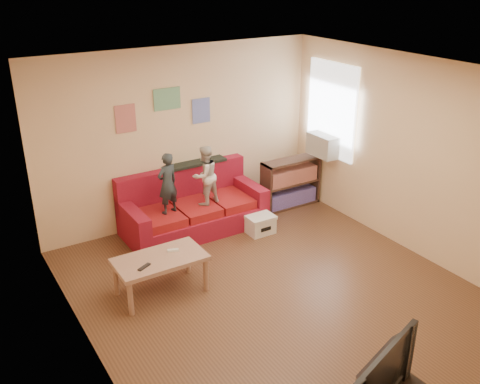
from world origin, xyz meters
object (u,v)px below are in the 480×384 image
sofa (192,209)px  bookshelf (290,185)px  child_a (168,183)px  coffee_table (160,262)px  television (373,373)px  file_box (260,224)px  child_b (205,175)px

sofa → bookshelf: (1.77, -0.12, 0.05)m
sofa → child_a: (-0.45, -0.17, 0.58)m
sofa → coffee_table: sofa is taller
bookshelf → television: bearing=-119.0°
bookshelf → television: television is taller
child_a → file_box: (1.25, -0.52, -0.75)m
coffee_table → television: bearing=-79.1°
child_b → bookshelf: child_b is taller
child_a → coffee_table: (-0.67, -1.19, -0.48)m
television → child_b: bearing=62.8°
child_b → bookshelf: bearing=168.2°
child_b → coffee_table: size_ratio=0.82×
bookshelf → file_box: (-0.98, -0.57, -0.22)m
child_a → bookshelf: (2.22, 0.05, -0.53)m
bookshelf → file_box: 1.15m
child_a → television: child_a is taller
coffee_table → television: size_ratio=1.08×
bookshelf → television: (-2.32, -4.20, 0.34)m
bookshelf → sofa: bearing=176.0°
coffee_table → television: (0.57, -2.96, 0.28)m
sofa → television: (-0.55, -4.32, 0.39)m
sofa → television: bearing=-97.3°
child_a → child_b: (0.60, -0.00, -0.00)m
coffee_table → file_box: 2.05m
child_a → television: (-0.10, -4.15, -0.19)m
bookshelf → file_box: bookshelf is taller
child_a → child_b: size_ratio=1.00×
child_b → child_a: bearing=-13.6°
child_b → coffee_table: bearing=29.5°
sofa → television: size_ratio=2.09×
bookshelf → file_box: size_ratio=2.48×
file_box → television: television is taller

